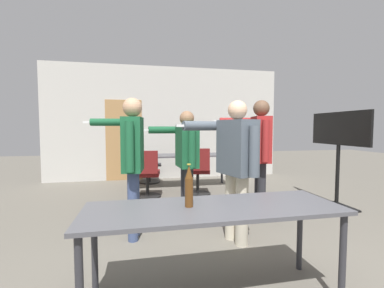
{
  "coord_description": "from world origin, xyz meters",
  "views": [
    {
      "loc": [
        -0.7,
        -1.5,
        1.34
      ],
      "look_at": [
        0.06,
        2.24,
        1.1
      ],
      "focal_mm": 24.0,
      "sensor_mm": 36.0,
      "label": 1
    }
  ],
  "objects_px": {
    "tv_screen": "(339,147)",
    "beer_bottle": "(189,187)",
    "person_left_plaid": "(186,155)",
    "office_chair_far_left": "(147,176)",
    "office_chair_near_pushed": "(198,173)",
    "office_chair_far_right": "(146,166)",
    "person_far_watching": "(260,147)",
    "person_near_casual": "(132,153)",
    "person_right_polo": "(236,159)"
  },
  "relations": [
    {
      "from": "person_left_plaid",
      "to": "office_chair_near_pushed",
      "type": "distance_m",
      "value": 1.4
    },
    {
      "from": "person_left_plaid",
      "to": "beer_bottle",
      "type": "height_order",
      "value": "person_left_plaid"
    },
    {
      "from": "office_chair_far_right",
      "to": "office_chair_near_pushed",
      "type": "bearing_deg",
      "value": 19.86
    },
    {
      "from": "office_chair_far_right",
      "to": "beer_bottle",
      "type": "bearing_deg",
      "value": -11.96
    },
    {
      "from": "person_left_plaid",
      "to": "person_near_casual",
      "type": "bearing_deg",
      "value": 121.26
    },
    {
      "from": "person_far_watching",
      "to": "office_chair_far_left",
      "type": "xyz_separation_m",
      "value": [
        -1.58,
        1.47,
        -0.64
      ]
    },
    {
      "from": "tv_screen",
      "to": "person_right_polo",
      "type": "xyz_separation_m",
      "value": [
        -2.13,
        -0.86,
        -0.04
      ]
    },
    {
      "from": "person_near_casual",
      "to": "person_far_watching",
      "type": "bearing_deg",
      "value": -73.29
    },
    {
      "from": "person_far_watching",
      "to": "person_left_plaid",
      "type": "xyz_separation_m",
      "value": [
        -1.05,
        0.23,
        -0.12
      ]
    },
    {
      "from": "tv_screen",
      "to": "person_near_casual",
      "type": "distance_m",
      "value": 3.35
    },
    {
      "from": "tv_screen",
      "to": "office_chair_near_pushed",
      "type": "bearing_deg",
      "value": -120.77
    },
    {
      "from": "tv_screen",
      "to": "beer_bottle",
      "type": "height_order",
      "value": "tv_screen"
    },
    {
      "from": "person_near_casual",
      "to": "office_chair_far_left",
      "type": "xyz_separation_m",
      "value": [
        0.22,
        1.78,
        -0.61
      ]
    },
    {
      "from": "tv_screen",
      "to": "person_left_plaid",
      "type": "bearing_deg",
      "value": -90.61
    },
    {
      "from": "tv_screen",
      "to": "person_near_casual",
      "type": "xyz_separation_m",
      "value": [
        -3.31,
        -0.51,
        0.01
      ]
    },
    {
      "from": "person_right_polo",
      "to": "person_left_plaid",
      "type": "xyz_separation_m",
      "value": [
        -0.43,
        0.89,
        -0.04
      ]
    },
    {
      "from": "office_chair_far_right",
      "to": "beer_bottle",
      "type": "relative_size",
      "value": 2.78
    },
    {
      "from": "person_far_watching",
      "to": "office_chair_far_right",
      "type": "xyz_separation_m",
      "value": [
        -1.57,
        2.86,
        -0.64
      ]
    },
    {
      "from": "tv_screen",
      "to": "beer_bottle",
      "type": "bearing_deg",
      "value": -58.24
    },
    {
      "from": "tv_screen",
      "to": "person_far_watching",
      "type": "relative_size",
      "value": 0.92
    },
    {
      "from": "office_chair_near_pushed",
      "to": "person_right_polo",
      "type": "bearing_deg",
      "value": -80.19
    },
    {
      "from": "office_chair_near_pushed",
      "to": "office_chair_far_right",
      "type": "height_order",
      "value": "office_chair_near_pushed"
    },
    {
      "from": "person_near_casual",
      "to": "beer_bottle",
      "type": "xyz_separation_m",
      "value": [
        0.46,
        -1.25,
        -0.14
      ]
    },
    {
      "from": "office_chair_far_right",
      "to": "office_chair_far_left",
      "type": "height_order",
      "value": "office_chair_far_left"
    },
    {
      "from": "person_far_watching",
      "to": "person_right_polo",
      "type": "bearing_deg",
      "value": 148.42
    },
    {
      "from": "person_left_plaid",
      "to": "office_chair_far_left",
      "type": "relative_size",
      "value": 1.72
    },
    {
      "from": "tv_screen",
      "to": "beer_bottle",
      "type": "xyz_separation_m",
      "value": [
        -2.85,
        -1.77,
        -0.13
      ]
    },
    {
      "from": "person_far_watching",
      "to": "office_chair_far_right",
      "type": "height_order",
      "value": "person_far_watching"
    },
    {
      "from": "beer_bottle",
      "to": "person_near_casual",
      "type": "bearing_deg",
      "value": 110.08
    },
    {
      "from": "person_left_plaid",
      "to": "beer_bottle",
      "type": "xyz_separation_m",
      "value": [
        -0.3,
        -1.79,
        -0.05
      ]
    },
    {
      "from": "person_near_casual",
      "to": "office_chair_far_left",
      "type": "bearing_deg",
      "value": -0.17
    },
    {
      "from": "person_far_watching",
      "to": "office_chair_far_right",
      "type": "bearing_deg",
      "value": 40.38
    },
    {
      "from": "person_right_polo",
      "to": "beer_bottle",
      "type": "xyz_separation_m",
      "value": [
        -0.73,
        -0.9,
        -0.09
      ]
    },
    {
      "from": "office_chair_near_pushed",
      "to": "office_chair_far_right",
      "type": "xyz_separation_m",
      "value": [
        -0.97,
        1.41,
        -0.03
      ]
    },
    {
      "from": "office_chair_near_pushed",
      "to": "office_chair_far_left",
      "type": "distance_m",
      "value": 0.99
    },
    {
      "from": "tv_screen",
      "to": "office_chair_far_right",
      "type": "bearing_deg",
      "value": -130.87
    },
    {
      "from": "person_far_watching",
      "to": "person_near_casual",
      "type": "bearing_deg",
      "value": 111.48
    },
    {
      "from": "person_right_polo",
      "to": "beer_bottle",
      "type": "distance_m",
      "value": 1.16
    },
    {
      "from": "person_left_plaid",
      "to": "office_chair_far_left",
      "type": "distance_m",
      "value": 1.44
    },
    {
      "from": "tv_screen",
      "to": "person_left_plaid",
      "type": "height_order",
      "value": "tv_screen"
    },
    {
      "from": "tv_screen",
      "to": "person_near_casual",
      "type": "relative_size",
      "value": 0.95
    },
    {
      "from": "person_near_casual",
      "to": "person_left_plaid",
      "type": "xyz_separation_m",
      "value": [
        0.76,
        0.54,
        -0.09
      ]
    },
    {
      "from": "office_chair_near_pushed",
      "to": "office_chair_far_right",
      "type": "bearing_deg",
      "value": 135.24
    },
    {
      "from": "beer_bottle",
      "to": "office_chair_near_pushed",
      "type": "bearing_deg",
      "value": 75.95
    },
    {
      "from": "person_near_casual",
      "to": "person_far_watching",
      "type": "height_order",
      "value": "person_far_watching"
    },
    {
      "from": "person_left_plaid",
      "to": "office_chair_near_pushed",
      "type": "height_order",
      "value": "person_left_plaid"
    },
    {
      "from": "person_right_polo",
      "to": "beer_bottle",
      "type": "bearing_deg",
      "value": 124.6
    },
    {
      "from": "office_chair_far_left",
      "to": "office_chair_near_pushed",
      "type": "bearing_deg",
      "value": 6.45
    },
    {
      "from": "tv_screen",
      "to": "office_chair_near_pushed",
      "type": "distance_m",
      "value": 2.51
    },
    {
      "from": "person_far_watching",
      "to": "person_left_plaid",
      "type": "distance_m",
      "value": 1.08
    }
  ]
}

